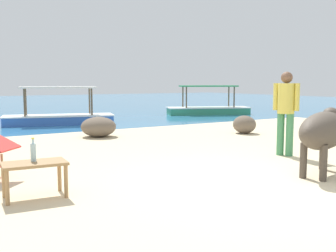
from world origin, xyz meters
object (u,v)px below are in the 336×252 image
(bottle, at_px, (33,152))
(person_standing, at_px, (286,107))
(boat_green, at_px, (208,108))
(low_bench_table, at_px, (34,168))
(boat_blue, at_px, (59,116))
(cow, at_px, (325,131))

(bottle, height_order, person_standing, person_standing)
(person_standing, height_order, boat_green, person_standing)
(low_bench_table, height_order, bottle, bottle)
(boat_blue, bearing_deg, person_standing, -61.61)
(bottle, height_order, boat_green, boat_green)
(cow, relative_size, boat_blue, 0.48)
(bottle, bearing_deg, boat_blue, 71.02)
(boat_green, distance_m, boat_blue, 7.04)
(bottle, xyz_separation_m, person_standing, (4.84, 0.31, 0.38))
(cow, relative_size, person_standing, 1.14)
(cow, height_order, boat_green, boat_green)
(low_bench_table, distance_m, person_standing, 4.90)
(low_bench_table, height_order, boat_blue, boat_blue)
(low_bench_table, distance_m, boat_blue, 9.19)
(cow, relative_size, bottle, 6.23)
(person_standing, bearing_deg, low_bench_table, 161.32)
(cow, xyz_separation_m, boat_green, (5.86, 10.50, -0.43))
(cow, xyz_separation_m, bottle, (-4.11, 1.13, -0.11))
(cow, xyz_separation_m, low_bench_table, (-4.12, 1.08, -0.31))
(cow, height_order, bottle, cow)
(cow, relative_size, boat_green, 0.48)
(boat_green, bearing_deg, low_bench_table, -113.86)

